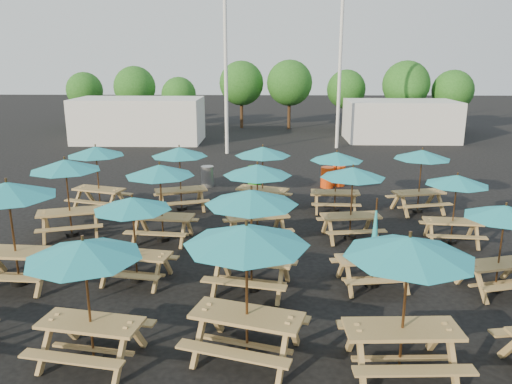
{
  "coord_description": "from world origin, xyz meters",
  "views": [
    {
      "loc": [
        0.43,
        -14.06,
        5.31
      ],
      "look_at": [
        0.0,
        1.5,
        1.1
      ],
      "focal_mm": 35.0,
      "sensor_mm": 36.0,
      "label": 1
    }
  ],
  "objects_px": {
    "picnic_unit_15": "(337,160)",
    "waste_bin_1": "(254,176)",
    "picnic_unit_8": "(247,243)",
    "picnic_unit_18": "(457,184)",
    "picnic_unit_6": "(160,175)",
    "picnic_unit_9": "(251,203)",
    "picnic_unit_19": "(422,158)",
    "waste_bin_3": "(339,176)",
    "picnic_unit_10": "(257,175)",
    "picnic_unit_5": "(133,209)",
    "picnic_unit_13": "(374,251)",
    "waste_bin_2": "(327,177)",
    "picnic_unit_1": "(8,196)",
    "picnic_unit_4": "(84,257)",
    "waste_bin_0": "(208,176)",
    "picnic_unit_2": "(66,170)",
    "picnic_unit_7": "(179,156)",
    "picnic_unit_11": "(263,155)",
    "picnic_unit_3": "(96,155)",
    "picnic_unit_14": "(353,177)",
    "picnic_unit_17": "(505,217)",
    "picnic_unit_12": "(409,256)"
  },
  "relations": [
    {
      "from": "picnic_unit_2",
      "to": "picnic_unit_11",
      "type": "xyz_separation_m",
      "value": [
        5.83,
        2.98,
        -0.1
      ]
    },
    {
      "from": "picnic_unit_5",
      "to": "picnic_unit_13",
      "type": "height_order",
      "value": "picnic_unit_13"
    },
    {
      "from": "picnic_unit_8",
      "to": "picnic_unit_17",
      "type": "xyz_separation_m",
      "value": [
        5.72,
        2.82,
        -0.39
      ]
    },
    {
      "from": "picnic_unit_2",
      "to": "waste_bin_0",
      "type": "height_order",
      "value": "picnic_unit_2"
    },
    {
      "from": "picnic_unit_6",
      "to": "picnic_unit_9",
      "type": "relative_size",
      "value": 0.92
    },
    {
      "from": "picnic_unit_5",
      "to": "picnic_unit_15",
      "type": "height_order",
      "value": "picnic_unit_15"
    },
    {
      "from": "picnic_unit_8",
      "to": "picnic_unit_19",
      "type": "height_order",
      "value": "picnic_unit_8"
    },
    {
      "from": "picnic_unit_15",
      "to": "waste_bin_1",
      "type": "height_order",
      "value": "picnic_unit_15"
    },
    {
      "from": "picnic_unit_1",
      "to": "picnic_unit_14",
      "type": "bearing_deg",
      "value": 25.06
    },
    {
      "from": "picnic_unit_9",
      "to": "picnic_unit_15",
      "type": "relative_size",
      "value": 1.18
    },
    {
      "from": "picnic_unit_13",
      "to": "waste_bin_2",
      "type": "bearing_deg",
      "value": 81.99
    },
    {
      "from": "picnic_unit_6",
      "to": "picnic_unit_7",
      "type": "xyz_separation_m",
      "value": [
        0.01,
        3.14,
        -0.04
      ]
    },
    {
      "from": "picnic_unit_4",
      "to": "picnic_unit_18",
      "type": "distance_m",
      "value": 10.53
    },
    {
      "from": "picnic_unit_10",
      "to": "waste_bin_3",
      "type": "height_order",
      "value": "picnic_unit_10"
    },
    {
      "from": "waste_bin_2",
      "to": "picnic_unit_8",
      "type": "bearing_deg",
      "value": -102.81
    },
    {
      "from": "picnic_unit_3",
      "to": "waste_bin_0",
      "type": "bearing_deg",
      "value": 61.12
    },
    {
      "from": "picnic_unit_3",
      "to": "picnic_unit_14",
      "type": "distance_m",
      "value": 9.0
    },
    {
      "from": "waste_bin_0",
      "to": "picnic_unit_4",
      "type": "bearing_deg",
      "value": -92.43
    },
    {
      "from": "picnic_unit_8",
      "to": "picnic_unit_18",
      "type": "height_order",
      "value": "picnic_unit_8"
    },
    {
      "from": "picnic_unit_11",
      "to": "picnic_unit_2",
      "type": "bearing_deg",
      "value": -134.17
    },
    {
      "from": "picnic_unit_1",
      "to": "picnic_unit_5",
      "type": "distance_m",
      "value": 2.84
    },
    {
      "from": "picnic_unit_12",
      "to": "picnic_unit_19",
      "type": "bearing_deg",
      "value": 69.7
    },
    {
      "from": "picnic_unit_9",
      "to": "waste_bin_1",
      "type": "relative_size",
      "value": 2.91
    },
    {
      "from": "picnic_unit_14",
      "to": "waste_bin_2",
      "type": "bearing_deg",
      "value": 81.64
    },
    {
      "from": "picnic_unit_9",
      "to": "picnic_unit_11",
      "type": "relative_size",
      "value": 1.01
    },
    {
      "from": "picnic_unit_3",
      "to": "waste_bin_1",
      "type": "relative_size",
      "value": 2.85
    },
    {
      "from": "picnic_unit_7",
      "to": "picnic_unit_10",
      "type": "xyz_separation_m",
      "value": [
        2.81,
        -2.99,
        0.03
      ]
    },
    {
      "from": "picnic_unit_12",
      "to": "picnic_unit_7",
      "type": "bearing_deg",
      "value": 117.35
    },
    {
      "from": "picnic_unit_5",
      "to": "waste_bin_1",
      "type": "relative_size",
      "value": 2.47
    },
    {
      "from": "picnic_unit_2",
      "to": "picnic_unit_17",
      "type": "relative_size",
      "value": 1.17
    },
    {
      "from": "picnic_unit_2",
      "to": "picnic_unit_15",
      "type": "distance_m",
      "value": 8.85
    },
    {
      "from": "picnic_unit_11",
      "to": "picnic_unit_19",
      "type": "relative_size",
      "value": 1.07
    },
    {
      "from": "picnic_unit_9",
      "to": "picnic_unit_19",
      "type": "distance_m",
      "value": 8.46
    },
    {
      "from": "picnic_unit_2",
      "to": "picnic_unit_13",
      "type": "height_order",
      "value": "picnic_unit_2"
    },
    {
      "from": "waste_bin_2",
      "to": "picnic_unit_5",
      "type": "bearing_deg",
      "value": -121.38
    },
    {
      "from": "waste_bin_1",
      "to": "picnic_unit_10",
      "type": "bearing_deg",
      "value": -87.45
    },
    {
      "from": "picnic_unit_11",
      "to": "picnic_unit_8",
      "type": "bearing_deg",
      "value": -72.15
    },
    {
      "from": "waste_bin_0",
      "to": "waste_bin_1",
      "type": "distance_m",
      "value": 1.99
    },
    {
      "from": "picnic_unit_4",
      "to": "waste_bin_2",
      "type": "xyz_separation_m",
      "value": [
        5.59,
        12.61,
        -1.57
      ]
    },
    {
      "from": "picnic_unit_3",
      "to": "picnic_unit_10",
      "type": "height_order",
      "value": "picnic_unit_10"
    },
    {
      "from": "waste_bin_1",
      "to": "picnic_unit_12",
      "type": "bearing_deg",
      "value": -77.15
    },
    {
      "from": "picnic_unit_1",
      "to": "picnic_unit_11",
      "type": "relative_size",
      "value": 1.02
    },
    {
      "from": "picnic_unit_6",
      "to": "picnic_unit_7",
      "type": "bearing_deg",
      "value": 96.05
    },
    {
      "from": "picnic_unit_12",
      "to": "picnic_unit_19",
      "type": "height_order",
      "value": "picnic_unit_12"
    },
    {
      "from": "picnic_unit_19",
      "to": "waste_bin_3",
      "type": "relative_size",
      "value": 2.7
    },
    {
      "from": "picnic_unit_10",
      "to": "waste_bin_1",
      "type": "bearing_deg",
      "value": 76.64
    },
    {
      "from": "waste_bin_0",
      "to": "picnic_unit_11",
      "type": "bearing_deg",
      "value": -53.32
    },
    {
      "from": "picnic_unit_2",
      "to": "waste_bin_3",
      "type": "height_order",
      "value": "picnic_unit_2"
    },
    {
      "from": "picnic_unit_4",
      "to": "waste_bin_0",
      "type": "height_order",
      "value": "picnic_unit_4"
    },
    {
      "from": "picnic_unit_1",
      "to": "waste_bin_1",
      "type": "height_order",
      "value": "picnic_unit_1"
    }
  ]
}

